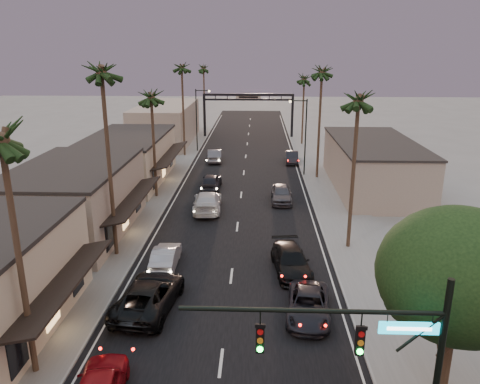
# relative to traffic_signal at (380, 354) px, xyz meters

# --- Properties ---
(ground) EXTENTS (200.00, 200.00, 0.00)m
(ground) POSITION_rel_traffic_signal_xyz_m (-5.69, 36.00, -5.08)
(ground) COLOR slate
(ground) RESTS_ON ground
(road) EXTENTS (14.00, 120.00, 0.02)m
(road) POSITION_rel_traffic_signal_xyz_m (-5.69, 41.00, -5.08)
(road) COLOR black
(road) RESTS_ON ground
(sidewalk_left) EXTENTS (5.00, 92.00, 0.12)m
(sidewalk_left) POSITION_rel_traffic_signal_xyz_m (-15.19, 48.00, -5.02)
(sidewalk_left) COLOR slate
(sidewalk_left) RESTS_ON ground
(sidewalk_right) EXTENTS (5.00, 92.00, 0.12)m
(sidewalk_right) POSITION_rel_traffic_signal_xyz_m (3.81, 48.00, -5.02)
(sidewalk_right) COLOR slate
(sidewalk_right) RESTS_ON ground
(storefront_mid) EXTENTS (8.00, 14.00, 5.50)m
(storefront_mid) POSITION_rel_traffic_signal_xyz_m (-18.69, 22.00, -2.33)
(storefront_mid) COLOR gray
(storefront_mid) RESTS_ON ground
(storefront_far) EXTENTS (8.00, 16.00, 5.00)m
(storefront_far) POSITION_rel_traffic_signal_xyz_m (-18.69, 38.00, -2.58)
(storefront_far) COLOR #BFAF92
(storefront_far) RESTS_ON ground
(storefront_dist) EXTENTS (8.00, 20.00, 6.00)m
(storefront_dist) POSITION_rel_traffic_signal_xyz_m (-18.69, 61.00, -2.08)
(storefront_dist) COLOR gray
(storefront_dist) RESTS_ON ground
(building_right) EXTENTS (8.00, 18.00, 5.00)m
(building_right) POSITION_rel_traffic_signal_xyz_m (8.31, 36.00, -2.58)
(building_right) COLOR gray
(building_right) RESTS_ON ground
(traffic_signal) EXTENTS (8.51, 0.22, 7.80)m
(traffic_signal) POSITION_rel_traffic_signal_xyz_m (0.00, 0.00, 0.00)
(traffic_signal) COLOR black
(traffic_signal) RESTS_ON ground
(corner_tree) EXTENTS (6.20, 6.20, 8.80)m
(corner_tree) POSITION_rel_traffic_signal_xyz_m (3.79, 3.45, 0.90)
(corner_tree) COLOR #38281C
(corner_tree) RESTS_ON ground
(arch) EXTENTS (15.20, 0.40, 7.27)m
(arch) POSITION_rel_traffic_signal_xyz_m (-5.69, 66.00, 0.45)
(arch) COLOR black
(arch) RESTS_ON ground
(streetlight_right) EXTENTS (2.13, 0.30, 9.00)m
(streetlight_right) POSITION_rel_traffic_signal_xyz_m (1.23, 41.00, 0.25)
(streetlight_right) COLOR black
(streetlight_right) RESTS_ON ground
(streetlight_left) EXTENTS (2.13, 0.30, 9.00)m
(streetlight_left) POSITION_rel_traffic_signal_xyz_m (-12.61, 54.00, 0.25)
(streetlight_left) COLOR black
(streetlight_left) RESTS_ON ground
(palm_lb) EXTENTS (3.20, 3.20, 15.20)m
(palm_lb) POSITION_rel_traffic_signal_xyz_m (-14.29, 18.00, 8.30)
(palm_lb) COLOR #38281C
(palm_lb) RESTS_ON ground
(palm_lc) EXTENTS (3.20, 3.20, 12.20)m
(palm_lc) POSITION_rel_traffic_signal_xyz_m (-14.29, 32.00, 5.39)
(palm_lc) COLOR #38281C
(palm_lc) RESTS_ON ground
(palm_ld) EXTENTS (3.20, 3.20, 14.20)m
(palm_ld) POSITION_rel_traffic_signal_xyz_m (-14.29, 51.00, 7.33)
(palm_ld) COLOR #38281C
(palm_ld) RESTS_ON ground
(palm_ra) EXTENTS (3.20, 3.20, 13.20)m
(palm_ra) POSITION_rel_traffic_signal_xyz_m (2.91, 20.00, 6.36)
(palm_ra) COLOR #38281C
(palm_ra) RESTS_ON ground
(palm_rb) EXTENTS (3.20, 3.20, 14.20)m
(palm_rb) POSITION_rel_traffic_signal_xyz_m (2.91, 40.00, 7.33)
(palm_rb) COLOR #38281C
(palm_rb) RESTS_ON ground
(palm_rc) EXTENTS (3.20, 3.20, 12.20)m
(palm_rc) POSITION_rel_traffic_signal_xyz_m (2.91, 60.00, 5.39)
(palm_rc) COLOR #38281C
(palm_rc) RESTS_ON ground
(palm_far) EXTENTS (3.20, 3.20, 13.20)m
(palm_far) POSITION_rel_traffic_signal_xyz_m (-13.99, 74.00, 6.36)
(palm_far) COLOR #38281C
(palm_far) RESTS_ON ground
(oncoming_pickup) EXTENTS (3.67, 6.69, 1.78)m
(oncoming_pickup) POSITION_rel_traffic_signal_xyz_m (-10.21, 10.78, -4.19)
(oncoming_pickup) COLOR black
(oncoming_pickup) RESTS_ON ground
(oncoming_silver) EXTENTS (1.66, 4.56, 1.49)m
(oncoming_silver) POSITION_rel_traffic_signal_xyz_m (-10.30, 16.28, -4.33)
(oncoming_silver) COLOR gray
(oncoming_silver) RESTS_ON ground
(oncoming_white) EXTENTS (2.82, 6.29, 1.79)m
(oncoming_white) POSITION_rel_traffic_signal_xyz_m (-8.65, 28.06, -4.19)
(oncoming_white) COLOR #B9B9B9
(oncoming_white) RESTS_ON ground
(oncoming_dgrey) EXTENTS (2.09, 4.89, 1.65)m
(oncoming_dgrey) POSITION_rel_traffic_signal_xyz_m (-8.98, 35.10, -4.26)
(oncoming_dgrey) COLOR black
(oncoming_dgrey) RESTS_ON ground
(oncoming_grey_far) EXTENTS (2.24, 5.21, 1.67)m
(oncoming_grey_far) POSITION_rel_traffic_signal_xyz_m (-9.78, 47.71, -4.25)
(oncoming_grey_far) COLOR #515156
(oncoming_grey_far) RESTS_ON ground
(curbside_near) EXTENTS (2.92, 5.36, 1.43)m
(curbside_near) POSITION_rel_traffic_signal_xyz_m (-1.08, 10.28, -4.37)
(curbside_near) COLOR black
(curbside_near) RESTS_ON ground
(curbside_black) EXTENTS (2.87, 5.74, 1.60)m
(curbside_black) POSITION_rel_traffic_signal_xyz_m (-1.70, 15.78, -4.28)
(curbside_black) COLOR black
(curbside_black) RESTS_ON ground
(curbside_grey) EXTENTS (1.98, 4.89, 1.66)m
(curbside_grey) POSITION_rel_traffic_signal_xyz_m (-1.66, 30.92, -4.25)
(curbside_grey) COLOR #444448
(curbside_grey) RESTS_ON ground
(curbside_far) EXTENTS (1.82, 4.60, 1.49)m
(curbside_far) POSITION_rel_traffic_signal_xyz_m (0.51, 47.38, -4.34)
(curbside_far) COLOR black
(curbside_far) RESTS_ON ground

